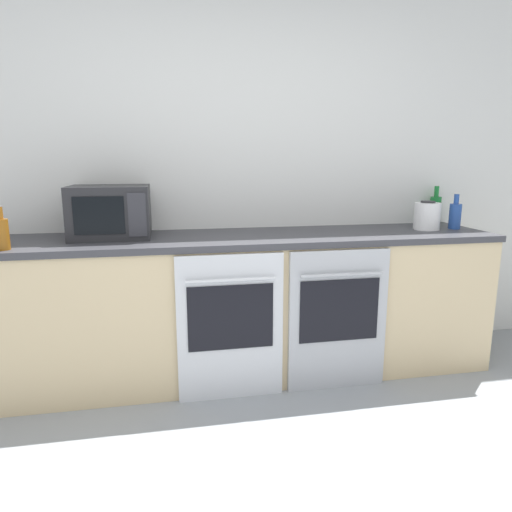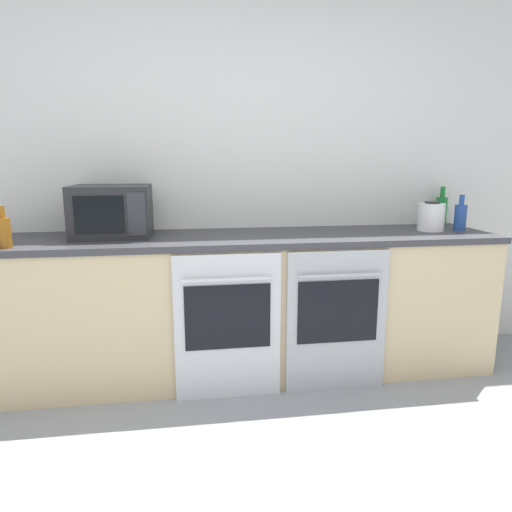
% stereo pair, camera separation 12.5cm
% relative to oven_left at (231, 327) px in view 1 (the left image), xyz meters
% --- Properties ---
extents(wall_back, '(10.00, 0.06, 2.60)m').
position_rel_oven_left_xyz_m(wall_back, '(0.11, 0.70, 0.86)').
color(wall_back, silver).
rests_on(wall_back, ground_plane).
extents(counter_back, '(3.30, 0.68, 0.92)m').
position_rel_oven_left_xyz_m(counter_back, '(0.11, 0.35, 0.02)').
color(counter_back, '#D1B789').
rests_on(counter_back, ground_plane).
extents(oven_left, '(0.62, 0.06, 0.87)m').
position_rel_oven_left_xyz_m(oven_left, '(0.00, 0.00, 0.00)').
color(oven_left, silver).
rests_on(oven_left, ground_plane).
extents(oven_right, '(0.62, 0.06, 0.87)m').
position_rel_oven_left_xyz_m(oven_right, '(0.66, 0.00, 0.00)').
color(oven_right, '#A8AAAF').
rests_on(oven_right, ground_plane).
extents(microwave, '(0.47, 0.39, 0.32)m').
position_rel_oven_left_xyz_m(microwave, '(-0.67, 0.42, 0.64)').
color(microwave, '#232326').
rests_on(microwave, counter_back).
extents(bottle_blue, '(0.08, 0.08, 0.24)m').
position_rel_oven_left_xyz_m(bottle_blue, '(1.62, 0.35, 0.57)').
color(bottle_blue, '#234793').
rests_on(bottle_blue, counter_back).
extents(bottle_green, '(0.08, 0.08, 0.28)m').
position_rel_oven_left_xyz_m(bottle_green, '(1.63, 0.61, 0.59)').
color(bottle_green, '#19722D').
rests_on(bottle_green, counter_back).
extents(bottle_amber, '(0.07, 0.07, 0.23)m').
position_rel_oven_left_xyz_m(bottle_amber, '(-1.19, 0.10, 0.57)').
color(bottle_amber, '#8C5114').
rests_on(bottle_amber, counter_back).
extents(kettle, '(0.17, 0.17, 0.20)m').
position_rel_oven_left_xyz_m(kettle, '(1.41, 0.35, 0.57)').
color(kettle, white).
rests_on(kettle, counter_back).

